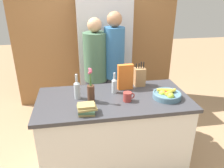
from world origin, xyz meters
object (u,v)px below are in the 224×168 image
object	(u,v)px
bottle_vinegar	(77,89)
fruit_bowl	(167,95)
coffee_mug	(128,97)
book_stack	(87,109)
cereal_box	(125,77)
flower_vase	(91,91)
person_in_blue	(114,66)
refrigerator	(104,57)
knife_block	(140,77)
person_at_sink	(96,70)
bottle_oil	(114,85)

from	to	relation	value
bottle_vinegar	fruit_bowl	bearing A→B (deg)	-9.20
coffee_mug	book_stack	size ratio (longest dim) A/B	0.67
book_stack	cereal_box	bearing A→B (deg)	45.38
flower_vase	coffee_mug	distance (m)	0.39
flower_vase	person_in_blue	bearing A→B (deg)	64.52
refrigerator	bottle_vinegar	size ratio (longest dim) A/B	6.73
cereal_box	coffee_mug	size ratio (longest dim) A/B	2.35
knife_block	person_at_sink	xyz separation A→B (m)	(-0.48, 0.51, -0.07)
cereal_box	coffee_mug	distance (m)	0.33
fruit_bowl	person_at_sink	distance (m)	1.13
knife_block	person_in_blue	bearing A→B (deg)	115.07
refrigerator	book_stack	size ratio (longest dim) A/B	9.80
cereal_box	bottle_vinegar	xyz separation A→B (m)	(-0.56, -0.16, -0.04)
bottle_vinegar	knife_block	bearing A→B (deg)	16.99
flower_vase	person_at_sink	xyz separation A→B (m)	(0.14, 0.86, -0.08)
cereal_box	book_stack	bearing A→B (deg)	-134.62
flower_vase	coffee_mug	bearing A→B (deg)	-6.23
refrigerator	bottle_vinegar	xyz separation A→B (m)	(-0.47, -1.36, 0.06)
coffee_mug	flower_vase	bearing A→B (deg)	173.77
bottle_oil	person_at_sink	xyz separation A→B (m)	(-0.14, 0.67, -0.05)
book_stack	bottle_oil	size ratio (longest dim) A/B	0.79
person_in_blue	person_at_sink	bearing A→B (deg)	146.61
fruit_bowl	bottle_oil	world-z (taller)	bottle_oil
cereal_box	person_in_blue	distance (m)	0.56
coffee_mug	refrigerator	bearing A→B (deg)	92.00
bottle_vinegar	person_in_blue	distance (m)	0.89
refrigerator	person_in_blue	world-z (taller)	refrigerator
person_in_blue	cereal_box	bearing A→B (deg)	-113.72
refrigerator	bottle_vinegar	distance (m)	1.44
person_in_blue	refrigerator	bearing A→B (deg)	68.88
refrigerator	flower_vase	size ratio (longest dim) A/B	4.97
coffee_mug	bottle_oil	xyz separation A→B (m)	(-0.10, 0.23, 0.04)
knife_block	flower_vase	xyz separation A→B (m)	(-0.62, -0.34, 0.01)
person_in_blue	flower_vase	bearing A→B (deg)	-142.36
bottle_vinegar	person_at_sink	distance (m)	0.80
fruit_bowl	flower_vase	distance (m)	0.82
fruit_bowl	coffee_mug	size ratio (longest dim) A/B	2.38
fruit_bowl	person_at_sink	world-z (taller)	person_at_sink
fruit_bowl	bottle_vinegar	size ratio (longest dim) A/B	1.10
fruit_bowl	bottle_vinegar	world-z (taller)	bottle_vinegar
knife_block	person_in_blue	distance (m)	0.54
knife_block	book_stack	world-z (taller)	knife_block
cereal_box	person_at_sink	size ratio (longest dim) A/B	0.18
person_at_sink	person_in_blue	world-z (taller)	person_in_blue
refrigerator	fruit_bowl	world-z (taller)	refrigerator
book_stack	person_at_sink	distance (m)	1.10
knife_block	cereal_box	bearing A→B (deg)	-159.76
fruit_bowl	person_at_sink	size ratio (longest dim) A/B	0.18
refrigerator	book_stack	xyz separation A→B (m)	(-0.39, -1.69, -0.00)
refrigerator	coffee_mug	bearing A→B (deg)	-88.00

